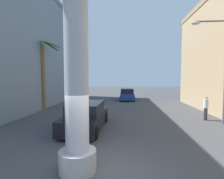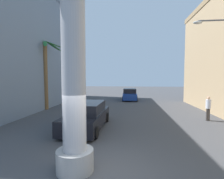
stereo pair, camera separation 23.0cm
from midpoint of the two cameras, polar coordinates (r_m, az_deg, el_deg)
The scene contains 9 objects.
ground_plane at distance 15.53m, azimuth 1.41°, elevation -7.38°, with size 90.97×90.97×0.00m, color #424244.
building_left at distance 21.80m, azimuth -28.14°, elevation 11.19°, with size 7.43×21.55×11.93m.
neon_sign_pole at distance 6.02m, azimuth -12.95°, elevation 25.36°, with size 3.02×1.20×11.34m.
street_lamp at distance 13.22m, azimuth 31.43°, elevation 7.94°, with size 2.31×0.28×6.76m.
car_lead at distance 10.66m, azimuth -9.04°, elevation -8.60°, with size 2.18×4.94×1.56m.
car_far at distance 24.01m, azimuth 4.64°, elevation -1.62°, with size 2.01×4.52×1.56m.
palm_tree_far_left at distance 25.38m, azimuth -15.15°, elevation 8.10°, with size 2.55×2.64×8.25m.
palm_tree_mid_left at distance 17.71m, azimuth -22.00°, elevation 6.76°, with size 3.49×3.30×6.53m.
pedestrian_mid_right at distance 14.13m, azimuth 27.90°, elevation -4.81°, with size 0.47×0.47×1.72m.
Camera 1 is at (0.74, -5.22, 3.03)m, focal length 28.00 mm.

